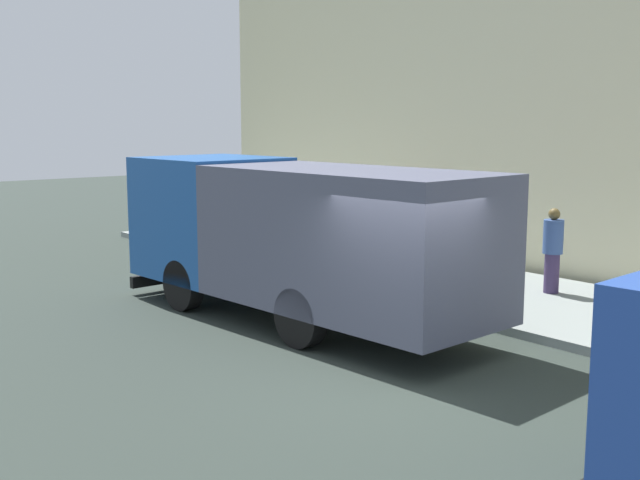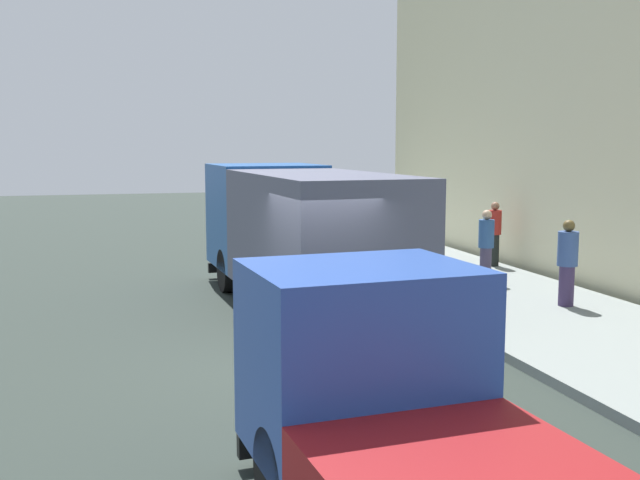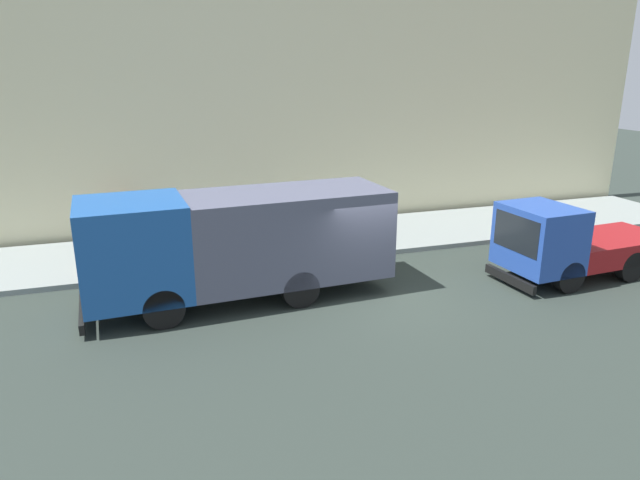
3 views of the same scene
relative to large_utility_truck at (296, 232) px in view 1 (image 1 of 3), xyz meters
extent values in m
plane|color=#2A342E|center=(-0.91, -3.45, -1.61)|extent=(80.00, 80.00, 0.00)
cube|color=gray|center=(4.22, -3.45, -1.53)|extent=(4.26, 30.00, 0.16)
cube|color=#1C51A1|center=(-0.14, 2.56, 0.05)|extent=(2.52, 2.60, 2.35)
cube|color=black|center=(-0.21, 3.77, 0.33)|extent=(2.00, 0.17, 1.32)
cube|color=#51546A|center=(0.07, -1.28, 0.02)|extent=(2.67, 5.36, 2.30)
cube|color=black|center=(-0.22, 3.85, -1.34)|extent=(2.29, 0.25, 0.24)
cylinder|color=black|center=(-1.16, 2.01, -1.13)|extent=(0.35, 0.98, 0.97)
cylinder|color=black|center=(0.92, 2.13, -1.13)|extent=(0.35, 0.98, 0.97)
cylinder|color=black|center=(-0.97, -1.34, -1.13)|extent=(0.35, 0.98, 0.97)
cylinder|color=black|center=(1.11, -1.22, -1.13)|extent=(0.35, 0.98, 0.97)
cube|color=black|center=(-1.50, -7.20, -1.37)|extent=(1.97, 0.25, 0.24)
cylinder|color=black|center=(5.93, 2.78, -1.04)|extent=(0.35, 0.35, 0.83)
cylinder|color=#A1241C|center=(5.93, 2.78, -0.32)|extent=(0.46, 0.46, 0.63)
sphere|color=#906248|center=(5.93, 2.78, 0.10)|extent=(0.22, 0.22, 0.22)
cylinder|color=#433B55|center=(4.59, 0.74, -1.05)|extent=(0.36, 0.36, 0.80)
cylinder|color=#2E548C|center=(4.59, 0.74, -0.33)|extent=(0.49, 0.49, 0.64)
sphere|color=tan|center=(4.59, 0.74, 0.10)|extent=(0.23, 0.23, 0.23)
cylinder|color=#3D2F54|center=(4.91, -1.95, -1.06)|extent=(0.36, 0.36, 0.80)
cylinder|color=#37538E|center=(4.91, -1.95, -0.32)|extent=(0.48, 0.48, 0.67)
sphere|color=brown|center=(4.91, -1.95, 0.13)|extent=(0.23, 0.23, 0.23)
cone|color=orange|center=(3.06, 3.76, -1.11)|extent=(0.48, 0.48, 0.68)
cylinder|color=#4C5156|center=(2.38, -0.57, -0.26)|extent=(0.08, 0.08, 2.38)
cube|color=blue|center=(2.38, -0.55, 0.68)|extent=(0.44, 0.03, 0.36)
camera|label=1|loc=(-8.40, -10.84, 1.96)|focal=44.04mm
camera|label=2|loc=(-3.67, -14.56, 1.72)|focal=42.15mm
camera|label=3|loc=(-13.85, 2.36, 4.23)|focal=32.02mm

